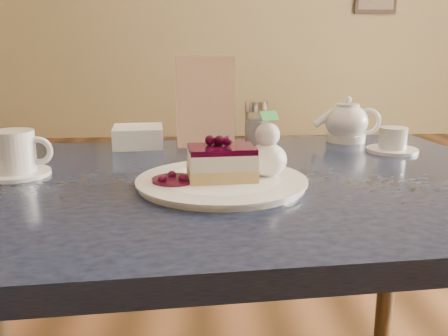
{
  "coord_description": "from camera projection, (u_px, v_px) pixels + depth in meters",
  "views": [
    {
      "loc": [
        -0.16,
        -0.53,
        1.01
      ],
      "look_at": [
        -0.11,
        0.27,
        0.81
      ],
      "focal_mm": 40.0,
      "sensor_mm": 36.0,
      "label": 1
    }
  ],
  "objects": [
    {
      "name": "sugar_shaker",
      "position": [
        256.0,
        122.0,
        1.27
      ],
      "size": [
        0.06,
        0.06,
        0.11
      ],
      "color": "white",
      "rests_on": "main_table"
    },
    {
      "name": "whipped_cream",
      "position": [
        267.0,
        159.0,
        0.92
      ],
      "size": [
        0.07,
        0.07,
        0.06
      ],
      "color": "white",
      "rests_on": "dessert_plate"
    },
    {
      "name": "berry_sauce",
      "position": [
        174.0,
        180.0,
        0.89
      ],
      "size": [
        0.08,
        0.08,
        0.01
      ],
      "primitive_type": "cylinder",
      "color": "black",
      "rests_on": "dessert_plate"
    },
    {
      "name": "coffee_set",
      "position": [
        16.0,
        156.0,
        0.97
      ],
      "size": [
        0.14,
        0.13,
        0.09
      ],
      "color": "white",
      "rests_on": "main_table"
    },
    {
      "name": "napkin_stack",
      "position": [
        138.0,
        136.0,
        1.25
      ],
      "size": [
        0.13,
        0.13,
        0.05
      ],
      "primitive_type": "cube",
      "rotation": [
        0.0,
        0.0,
        0.08
      ],
      "color": "white",
      "rests_on": "main_table"
    },
    {
      "name": "dessert_plate",
      "position": [
        222.0,
        182.0,
        0.91
      ],
      "size": [
        0.3,
        0.3,
        0.01
      ],
      "primitive_type": "cylinder",
      "color": "white",
      "rests_on": "main_table"
    },
    {
      "name": "menu_card",
      "position": [
        206.0,
        102.0,
        1.23
      ],
      "size": [
        0.14,
        0.04,
        0.22
      ],
      "primitive_type": "cube",
      "rotation": [
        0.0,
        0.0,
        0.08
      ],
      "color": "beige",
      "rests_on": "main_table"
    },
    {
      "name": "cheesecake_slice",
      "position": [
        222.0,
        163.0,
        0.9
      ],
      "size": [
        0.13,
        0.1,
        0.06
      ],
      "rotation": [
        0.0,
        0.0,
        0.08
      ],
      "color": "#DCC27F",
      "rests_on": "dessert_plate"
    },
    {
      "name": "tea_set",
      "position": [
        355.0,
        127.0,
        1.28
      ],
      "size": [
        0.24,
        0.25,
        0.11
      ],
      "color": "white",
      "rests_on": "main_table"
    },
    {
      "name": "main_table",
      "position": [
        218.0,
        217.0,
        0.97
      ],
      "size": [
        1.27,
        0.91,
        0.76
      ],
      "rotation": [
        0.0,
        0.0,
        0.08
      ],
      "color": "#1B233B",
      "rests_on": "ground"
    }
  ]
}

